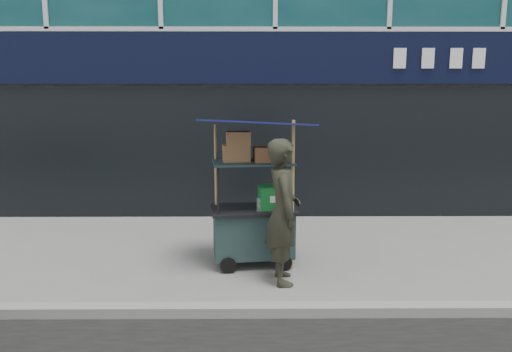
{
  "coord_description": "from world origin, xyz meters",
  "views": [
    {
      "loc": [
        -0.4,
        -5.19,
        2.44
      ],
      "look_at": [
        -0.36,
        1.2,
        1.27
      ],
      "focal_mm": 35.0,
      "sensor_mm": 36.0,
      "label": 1
    }
  ],
  "objects": [
    {
      "name": "ground",
      "position": [
        0.0,
        0.0,
        0.0
      ],
      "size": [
        80.0,
        80.0,
        0.0
      ],
      "primitive_type": "plane",
      "color": "slate",
      "rests_on": "ground"
    },
    {
      "name": "curb",
      "position": [
        0.0,
        -0.2,
        0.06
      ],
      "size": [
        80.0,
        0.18,
        0.12
      ],
      "primitive_type": "cube",
      "color": "gray",
      "rests_on": "ground"
    },
    {
      "name": "vendor_cart",
      "position": [
        -0.38,
        1.39,
        0.72
      ],
      "size": [
        1.63,
        1.24,
        2.04
      ],
      "rotation": [
        0.0,
        0.0,
        0.12
      ],
      "color": "#1A2B2C",
      "rests_on": "ground"
    },
    {
      "name": "vendor_man",
      "position": [
        -0.03,
        0.75,
        0.9
      ],
      "size": [
        0.5,
        0.7,
        1.81
      ],
      "primitive_type": "imported",
      "rotation": [
        0.0,
        0.0,
        1.67
      ],
      "color": "#27281D",
      "rests_on": "ground"
    }
  ]
}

